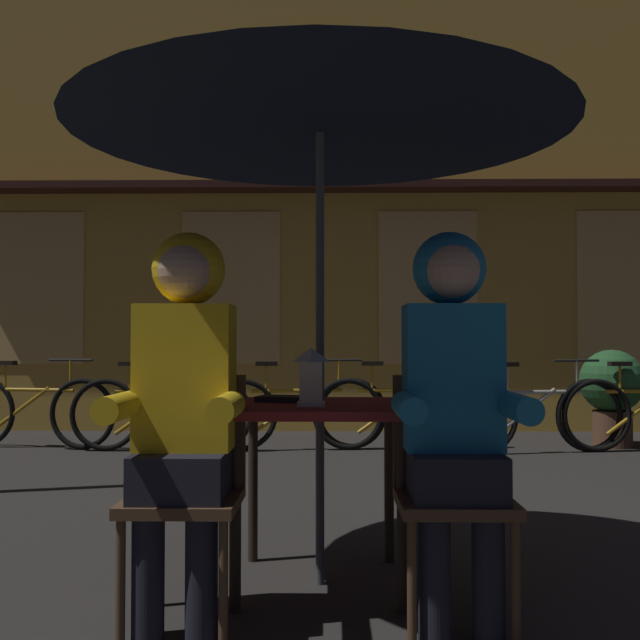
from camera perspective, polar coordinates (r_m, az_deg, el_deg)
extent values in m
plane|color=#2D2B28|center=(3.19, 0.00, -19.89)|extent=(60.00, 60.00, 0.00)
cube|color=maroon|center=(3.04, 0.00, -6.87)|extent=(0.72, 0.72, 0.04)
cylinder|color=#2D2319|center=(2.82, -6.62, -14.90)|extent=(0.04, 0.04, 0.70)
cylinder|color=#2D2319|center=(2.81, 6.46, -14.95)|extent=(0.04, 0.04, 0.70)
cylinder|color=#2D2319|center=(3.42, -5.25, -12.55)|extent=(0.04, 0.04, 0.70)
cylinder|color=#2D2319|center=(3.41, 5.41, -12.57)|extent=(0.04, 0.04, 0.70)
cylinder|color=#4C4C51|center=(3.04, 0.00, 0.73)|extent=(0.04, 0.04, 2.25)
cone|color=black|center=(3.21, 0.00, 17.63)|extent=(2.10, 2.10, 0.38)
sphere|color=#4C4C51|center=(3.29, 0.00, 21.24)|extent=(0.06, 0.06, 0.06)
cube|color=white|center=(2.93, -0.70, -6.56)|extent=(0.11, 0.11, 0.02)
cube|color=white|center=(2.93, -0.70, -4.85)|extent=(0.09, 0.09, 0.16)
pyramid|color=white|center=(2.92, -0.70, -2.74)|extent=(0.11, 0.11, 0.06)
cube|color=#513823|center=(2.70, -10.66, -13.77)|extent=(0.40, 0.40, 0.04)
cylinder|color=#513823|center=(2.57, -7.55, -19.61)|extent=(0.03, 0.03, 0.41)
cylinder|color=#513823|center=(2.64, -15.30, -19.09)|extent=(0.03, 0.03, 0.41)
cylinder|color=#513823|center=(2.90, -6.53, -17.56)|extent=(0.03, 0.03, 0.41)
cylinder|color=#513823|center=(2.96, -13.38, -17.19)|extent=(0.03, 0.03, 0.41)
cube|color=#513823|center=(2.85, -9.89, -8.47)|extent=(0.40, 0.03, 0.42)
cube|color=#513823|center=(2.69, 10.45, -13.84)|extent=(0.40, 0.40, 0.04)
cylinder|color=#513823|center=(2.62, 15.03, -19.23)|extent=(0.03, 0.03, 0.41)
cylinder|color=#513823|center=(2.56, 7.18, -19.68)|extent=(0.03, 0.03, 0.41)
cylinder|color=#513823|center=(2.94, 13.32, -17.29)|extent=(0.03, 0.03, 0.41)
cylinder|color=#513823|center=(2.89, 6.39, -17.61)|extent=(0.03, 0.03, 0.41)
cube|color=#513823|center=(2.83, 9.79, -8.50)|extent=(0.40, 0.03, 0.42)
cylinder|color=black|center=(2.62, -9.23, -18.81)|extent=(0.11, 0.11, 0.45)
cylinder|color=black|center=(2.66, -13.27, -18.55)|extent=(0.11, 0.11, 0.45)
cube|color=black|center=(2.69, -10.65, -11.68)|extent=(0.32, 0.36, 0.16)
cube|color=yellow|center=(2.69, -10.44, -4.37)|extent=(0.34, 0.22, 0.52)
cylinder|color=yellow|center=(2.45, -7.30, -6.77)|extent=(0.09, 0.30, 0.09)
cylinder|color=yellow|center=(2.52, -15.48, -6.57)|extent=(0.09, 0.30, 0.09)
sphere|color=tan|center=(2.70, -10.40, 3.83)|extent=(0.21, 0.21, 0.21)
sphere|color=yellow|center=(2.75, -10.20, 3.94)|extent=(0.27, 0.27, 0.27)
cylinder|color=black|center=(2.64, 13.00, -18.67)|extent=(0.11, 0.11, 0.45)
cylinder|color=black|center=(2.61, 8.91, -18.89)|extent=(0.11, 0.11, 0.45)
cube|color=black|center=(2.67, 10.44, -11.74)|extent=(0.32, 0.36, 0.16)
cube|color=teal|center=(2.67, 10.26, -4.39)|extent=(0.34, 0.22, 0.52)
cylinder|color=teal|center=(2.50, 15.21, -6.62)|extent=(0.09, 0.30, 0.09)
cylinder|color=teal|center=(2.44, 6.92, -6.79)|extent=(0.09, 0.30, 0.09)
sphere|color=tan|center=(2.68, 10.22, 3.86)|extent=(0.21, 0.21, 0.21)
sphere|color=teal|center=(2.73, 10.04, 3.97)|extent=(0.27, 0.27, 0.27)
cube|color=gold|center=(8.69, 0.72, 12.32)|extent=(10.00, 0.60, 6.20)
cube|color=#E0B260|center=(8.79, -21.34, 2.37)|extent=(1.10, 0.02, 1.70)
cube|color=#E0B260|center=(8.22, -6.98, 2.54)|extent=(1.10, 0.02, 1.70)
cube|color=#E0B260|center=(8.22, 8.42, 2.54)|extent=(1.10, 0.02, 1.70)
cube|color=#E0B260|center=(8.78, 22.81, 2.39)|extent=(1.10, 0.02, 1.70)
cube|color=#331914|center=(8.16, 0.72, 10.36)|extent=(9.00, 0.36, 0.08)
torus|color=black|center=(7.12, -18.05, -6.98)|extent=(0.66, 0.17, 0.66)
cylinder|color=#B78419|center=(7.37, -21.51, -5.09)|extent=(0.83, 0.19, 0.04)
cylinder|color=#B78419|center=(7.44, -22.33, -6.44)|extent=(0.60, 0.14, 0.44)
cylinder|color=#B78419|center=(7.52, -23.34, -4.08)|extent=(0.02, 0.02, 0.24)
cube|color=black|center=(7.51, -23.33, -3.09)|extent=(0.21, 0.11, 0.04)
cylinder|color=#B78419|center=(7.16, -18.88, -4.10)|extent=(0.02, 0.02, 0.28)
cylinder|color=black|center=(7.15, -18.87, -2.98)|extent=(0.44, 0.10, 0.02)
torus|color=black|center=(6.73, -8.07, -7.36)|extent=(0.66, 0.06, 0.66)
torus|color=black|center=(6.98, -16.41, -7.10)|extent=(0.66, 0.06, 0.66)
cylinder|color=#B78419|center=(6.82, -12.30, -5.45)|extent=(0.84, 0.05, 0.04)
cylinder|color=#B78419|center=(6.86, -13.31, -6.94)|extent=(0.61, 0.05, 0.44)
cylinder|color=#B78419|center=(6.89, -14.61, -4.40)|extent=(0.02, 0.02, 0.24)
cube|color=black|center=(6.88, -14.60, -3.32)|extent=(0.20, 0.08, 0.04)
cylinder|color=#B78419|center=(6.72, -9.09, -4.33)|extent=(0.02, 0.02, 0.28)
cylinder|color=black|center=(6.72, -9.08, -3.13)|extent=(0.44, 0.03, 0.02)
torus|color=black|center=(6.83, 2.51, -7.29)|extent=(0.66, 0.15, 0.66)
torus|color=black|center=(6.72, -6.15, -7.37)|extent=(0.66, 0.15, 0.66)
cylinder|color=#B78419|center=(6.73, -1.78, -5.54)|extent=(0.83, 0.16, 0.04)
cylinder|color=#B78419|center=(6.74, -2.82, -7.08)|extent=(0.60, 0.13, 0.44)
cylinder|color=#B78419|center=(6.70, -4.21, -4.52)|extent=(0.02, 0.02, 0.24)
cube|color=black|center=(6.70, -4.21, -3.41)|extent=(0.21, 0.11, 0.04)
cylinder|color=#B78419|center=(6.78, 1.49, -4.33)|extent=(0.02, 0.02, 0.28)
cylinder|color=black|center=(6.77, 1.49, -3.14)|extent=(0.44, 0.09, 0.02)
torus|color=black|center=(6.96, 10.65, -7.16)|extent=(0.66, 0.10, 0.66)
torus|color=black|center=(6.78, 2.20, -7.33)|extent=(0.66, 0.10, 0.66)
cylinder|color=#B78419|center=(6.83, 6.48, -5.47)|extent=(0.84, 0.10, 0.04)
cylinder|color=#B78419|center=(6.82, 5.46, -7.01)|extent=(0.61, 0.08, 0.44)
cylinder|color=#B78419|center=(6.78, 4.09, -4.49)|extent=(0.02, 0.02, 0.24)
cube|color=black|center=(6.77, 4.09, -3.39)|extent=(0.21, 0.10, 0.04)
cylinder|color=#B78419|center=(6.90, 9.65, -4.25)|extent=(0.02, 0.02, 0.28)
cylinder|color=black|center=(6.90, 9.64, -3.09)|extent=(0.44, 0.06, 0.02)
torus|color=black|center=(7.09, 20.28, -6.98)|extent=(0.66, 0.18, 0.66)
torus|color=black|center=(6.62, 12.62, -7.42)|extent=(0.66, 0.18, 0.66)
cylinder|color=#ADA89E|center=(6.82, 16.56, -5.42)|extent=(0.83, 0.20, 0.04)
cylinder|color=#ADA89E|center=(6.78, 15.65, -6.99)|extent=(0.60, 0.16, 0.44)
cylinder|color=#ADA89E|center=(6.69, 14.37, -4.48)|extent=(0.02, 0.02, 0.24)
cube|color=black|center=(6.69, 14.36, -3.37)|extent=(0.21, 0.12, 0.04)
cylinder|color=#ADA89E|center=(7.00, 19.38, -4.15)|extent=(0.02, 0.02, 0.28)
cylinder|color=black|center=(7.00, 19.37, -3.00)|extent=(0.44, 0.11, 0.02)
torus|color=black|center=(7.09, 20.78, -6.97)|extent=(0.66, 0.13, 0.66)
cylinder|color=#B78419|center=(7.27, 23.53, -6.55)|extent=(0.61, 0.11, 0.44)
cylinder|color=#B78419|center=(7.17, 22.36, -4.21)|extent=(0.02, 0.02, 0.24)
cube|color=black|center=(7.17, 22.35, -3.18)|extent=(0.21, 0.10, 0.04)
cube|color=black|center=(3.15, -3.01, -6.15)|extent=(0.23, 0.18, 0.02)
cylinder|color=brown|center=(7.53, 21.85, -7.87)|extent=(0.36, 0.36, 0.34)
sphere|color=#285B2D|center=(7.49, 21.81, -4.45)|extent=(0.60, 0.60, 0.60)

